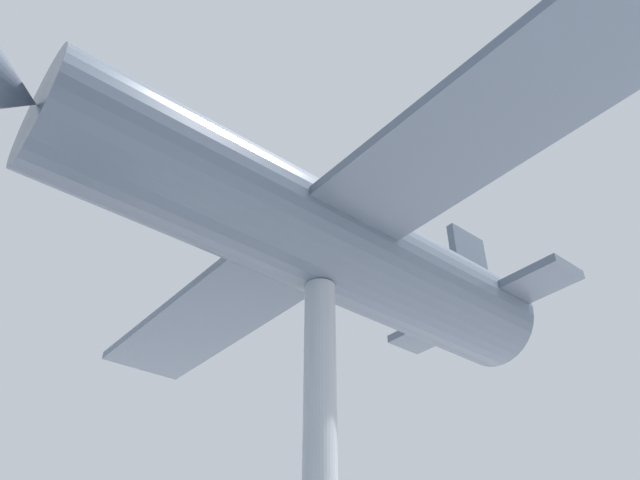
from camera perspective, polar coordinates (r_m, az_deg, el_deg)
suspended_airplane at (r=10.95m, az=-1.07°, el=0.56°), size 14.19×11.63×3.14m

